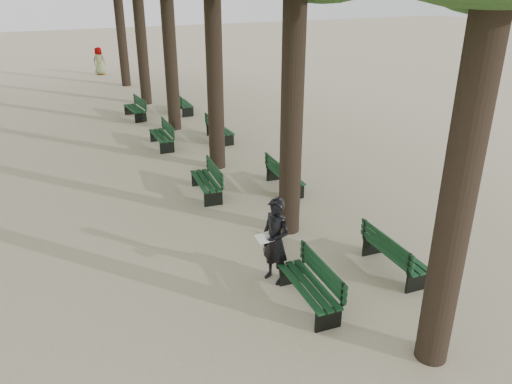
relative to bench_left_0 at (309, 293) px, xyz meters
name	(u,v)px	position (x,y,z in m)	size (l,w,h in m)	color
ground	(294,312)	(-0.37, -0.09, -0.27)	(120.00, 120.00, 0.00)	#C5B595
bench_left_0	(309,293)	(0.00, 0.00, 0.00)	(0.69, 1.83, 0.92)	black
bench_left_1	(206,186)	(0.00, 5.83, 0.00)	(0.74, 1.85, 0.92)	black
bench_left_2	(162,140)	(0.00, 10.75, 0.00)	(0.61, 1.81, 0.92)	black
bench_left_3	(135,112)	(0.00, 15.29, 0.00)	(0.72, 1.84, 0.92)	black
bench_right_0	(394,260)	(2.27, 0.27, 0.00)	(0.67, 1.83, 0.92)	black
bench_right_1	(285,181)	(2.27, 5.27, 0.00)	(0.70, 1.84, 0.92)	black
bench_right_2	(220,133)	(2.27, 10.63, 0.00)	(0.57, 1.80, 0.92)	black
bench_right_3	(184,107)	(2.27, 15.35, 0.00)	(0.65, 1.82, 0.92)	black
man_with_map	(275,241)	(-0.19, 1.05, 0.66)	(0.75, 0.83, 1.86)	black
pedestrian_d	(99,61)	(0.33, 27.20, 0.59)	(0.84, 0.35, 1.73)	#262628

